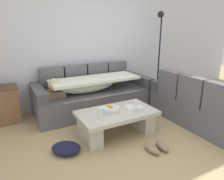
{
  "coord_description": "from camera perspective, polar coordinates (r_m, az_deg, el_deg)",
  "views": [
    {
      "loc": [
        -1.67,
        -1.99,
        1.62
      ],
      "look_at": [
        -0.02,
        1.07,
        0.55
      ],
      "focal_mm": 32.99,
      "sensor_mm": 36.0,
      "label": 1
    }
  ],
  "objects": [
    {
      "name": "floor_lamp",
      "position": [
        4.96,
        12.89,
        10.85
      ],
      "size": [
        0.33,
        0.31,
        1.95
      ],
      "color": "black",
      "rests_on": "ground_plane"
    },
    {
      "name": "coffee_table",
      "position": [
        3.23,
        1.31,
        -8.21
      ],
      "size": [
        1.2,
        0.68,
        0.38
      ],
      "color": "beige",
      "rests_on": "ground_plane"
    },
    {
      "name": "pair_of_shoes",
      "position": [
        2.98,
        12.35,
        -15.24
      ],
      "size": [
        0.32,
        0.29,
        0.09
      ],
      "color": "#8C7259",
      "rests_on": "ground_plane"
    },
    {
      "name": "couch_near_window",
      "position": [
        3.88,
        24.16,
        -3.81
      ],
      "size": [
        0.92,
        1.84,
        0.88
      ],
      "rotation": [
        0.0,
        0.0,
        1.57
      ],
      "color": "#58575D",
      "rests_on": "ground_plane"
    },
    {
      "name": "ground_plane",
      "position": [
        3.06,
        10.27,
        -15.16
      ],
      "size": [
        14.0,
        14.0,
        0.0
      ],
      "primitive_type": "plane",
      "color": "tan"
    },
    {
      "name": "crumpled_garment",
      "position": [
        2.94,
        -12.57,
        -15.46
      ],
      "size": [
        0.51,
        0.51,
        0.12
      ],
      "primitive_type": "ellipsoid",
      "rotation": [
        0.0,
        0.0,
        2.34
      ],
      "color": "#191933",
      "rests_on": "ground_plane"
    },
    {
      "name": "wine_glass_near_right",
      "position": [
        3.18,
        6.62,
        -3.75
      ],
      "size": [
        0.07,
        0.07,
        0.17
      ],
      "color": "silver",
      "rests_on": "coffee_table"
    },
    {
      "name": "open_magazine",
      "position": [
        3.36,
        6.14,
        -4.56
      ],
      "size": [
        0.3,
        0.24,
        0.01
      ],
      "primitive_type": "cube",
      "rotation": [
        0.0,
        0.0,
        -0.1
      ],
      "color": "white",
      "rests_on": "coffee_table"
    },
    {
      "name": "fruit_bowl",
      "position": [
        3.16,
        -0.44,
        -5.28
      ],
      "size": [
        0.28,
        0.28,
        0.1
      ],
      "color": "silver",
      "rests_on": "coffee_table"
    },
    {
      "name": "back_wall",
      "position": [
        4.47,
        -6.49,
        13.53
      ],
      "size": [
        9.0,
        0.1,
        2.7
      ],
      "primitive_type": "cube",
      "color": "silver",
      "rests_on": "ground_plane"
    },
    {
      "name": "wine_glass_near_left",
      "position": [
        2.89,
        -3.36,
        -5.88
      ],
      "size": [
        0.07,
        0.07,
        0.17
      ],
      "color": "silver",
      "rests_on": "coffee_table"
    },
    {
      "name": "couch_along_wall",
      "position": [
        4.12,
        -5.53,
        -1.22
      ],
      "size": [
        2.28,
        0.92,
        0.88
      ],
      "color": "#58575D",
      "rests_on": "ground_plane"
    }
  ]
}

